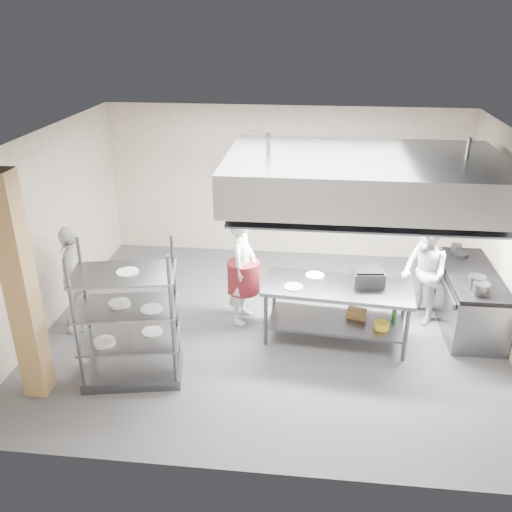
# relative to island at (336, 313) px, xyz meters

# --- Properties ---
(floor) EXTENTS (7.00, 7.00, 0.00)m
(floor) POSITION_rel_island_xyz_m (-1.00, 0.21, -0.46)
(floor) COLOR #3B3B3E
(floor) RESTS_ON ground
(ceiling) EXTENTS (7.00, 7.00, 0.00)m
(ceiling) POSITION_rel_island_xyz_m (-1.00, 0.21, 2.54)
(ceiling) COLOR silver
(ceiling) RESTS_ON wall_back
(wall_back) EXTENTS (7.00, 0.00, 7.00)m
(wall_back) POSITION_rel_island_xyz_m (-1.00, 3.21, 1.04)
(wall_back) COLOR #B0A08C
(wall_back) RESTS_ON ground
(wall_left) EXTENTS (0.00, 6.00, 6.00)m
(wall_left) POSITION_rel_island_xyz_m (-4.50, 0.21, 1.04)
(wall_left) COLOR #B0A08C
(wall_left) RESTS_ON ground
(column) EXTENTS (0.30, 0.30, 3.00)m
(column) POSITION_rel_island_xyz_m (-3.90, -1.69, 1.04)
(column) COLOR tan
(column) RESTS_ON floor
(exhaust_hood) EXTENTS (4.00, 2.50, 0.60)m
(exhaust_hood) POSITION_rel_island_xyz_m (0.30, 0.61, 1.94)
(exhaust_hood) COLOR gray
(exhaust_hood) RESTS_ON ceiling
(hood_strip_a) EXTENTS (1.60, 0.12, 0.04)m
(hood_strip_a) POSITION_rel_island_xyz_m (-0.60, 0.61, 1.62)
(hood_strip_a) COLOR white
(hood_strip_a) RESTS_ON exhaust_hood
(hood_strip_b) EXTENTS (1.60, 0.12, 0.04)m
(hood_strip_b) POSITION_rel_island_xyz_m (1.20, 0.61, 1.62)
(hood_strip_b) COLOR white
(hood_strip_b) RESTS_ON exhaust_hood
(wall_shelf) EXTENTS (1.50, 0.28, 0.04)m
(wall_shelf) POSITION_rel_island_xyz_m (0.80, 3.05, 1.04)
(wall_shelf) COLOR gray
(wall_shelf) RESTS_ON wall_back
(island) EXTENTS (2.25, 1.10, 0.91)m
(island) POSITION_rel_island_xyz_m (0.00, 0.00, 0.00)
(island) COLOR gray
(island) RESTS_ON floor
(island_worktop) EXTENTS (2.25, 1.10, 0.06)m
(island_worktop) POSITION_rel_island_xyz_m (0.00, 0.00, 0.42)
(island_worktop) COLOR gray
(island_worktop) RESTS_ON island
(island_undershelf) EXTENTS (2.07, 0.99, 0.04)m
(island_undershelf) POSITION_rel_island_xyz_m (0.00, 0.00, -0.16)
(island_undershelf) COLOR slate
(island_undershelf) RESTS_ON island
(pass_rack) EXTENTS (1.42, 0.99, 1.95)m
(pass_rack) POSITION_rel_island_xyz_m (-2.76, -1.25, 0.52)
(pass_rack) COLOR slate
(pass_rack) RESTS_ON floor
(cooking_range) EXTENTS (0.80, 2.00, 0.84)m
(cooking_range) POSITION_rel_island_xyz_m (2.08, 0.71, -0.04)
(cooking_range) COLOR gray
(cooking_range) RESTS_ON floor
(range_top) EXTENTS (0.78, 1.96, 0.06)m
(range_top) POSITION_rel_island_xyz_m (2.08, 0.71, 0.41)
(range_top) COLOR black
(range_top) RESTS_ON cooking_range
(chef_head) EXTENTS (0.53, 0.72, 1.82)m
(chef_head) POSITION_rel_island_xyz_m (-1.48, 0.43, 0.45)
(chef_head) COLOR silver
(chef_head) RESTS_ON floor
(chef_line) EXTENTS (0.88, 0.98, 1.66)m
(chef_line) POSITION_rel_island_xyz_m (1.37, 0.74, 0.37)
(chef_line) COLOR white
(chef_line) RESTS_ON floor
(chef_plating) EXTENTS (0.71, 1.09, 1.71)m
(chef_plating) POSITION_rel_island_xyz_m (-4.00, -0.10, 0.40)
(chef_plating) COLOR white
(chef_plating) RESTS_ON floor
(griddle) EXTENTS (0.48, 0.39, 0.22)m
(griddle) POSITION_rel_island_xyz_m (0.44, 0.11, 0.56)
(griddle) COLOR slate
(griddle) RESTS_ON island_worktop
(wicker_basket) EXTENTS (0.32, 0.26, 0.12)m
(wicker_basket) POSITION_rel_island_xyz_m (0.32, 0.14, -0.07)
(wicker_basket) COLOR olive
(wicker_basket) RESTS_ON island_undershelf
(stockpot) EXTENTS (0.25, 0.25, 0.17)m
(stockpot) POSITION_rel_island_xyz_m (2.01, 0.22, 0.53)
(stockpot) COLOR gray
(stockpot) RESTS_ON range_top
(plate_stack) EXTENTS (0.28, 0.28, 0.05)m
(plate_stack) POSITION_rel_island_xyz_m (-2.76, -1.25, 0.17)
(plate_stack) COLOR white
(plate_stack) RESTS_ON pass_rack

